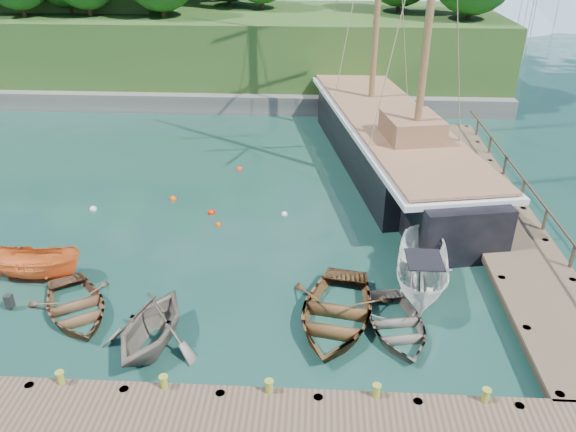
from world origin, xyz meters
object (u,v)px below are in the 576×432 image
rowboat_1 (154,346)px  schooner (388,144)px  rowboat_2 (335,322)px  rowboat_3 (396,332)px  cabin_boat_white (420,292)px  motorboat_orange (39,278)px  rowboat_0 (77,314)px

rowboat_1 → schooner: (9.26, 16.24, 1.16)m
rowboat_1 → rowboat_2: rowboat_1 is taller
rowboat_3 → cabin_boat_white: (1.19, 2.39, 0.00)m
motorboat_orange → schooner: schooner is taller
rowboat_2 → rowboat_3: (2.07, -0.39, 0.00)m
rowboat_0 → cabin_boat_white: cabin_boat_white is taller
cabin_boat_white → schooner: (0.00, 12.67, 1.16)m
schooner → cabin_boat_white: bearing=-101.0°
rowboat_1 → schooner: bearing=70.7°
rowboat_3 → motorboat_orange: (-13.62, 2.49, 0.00)m
cabin_boat_white → schooner: bearing=99.0°
rowboat_0 → rowboat_2: rowboat_2 is taller
rowboat_0 → rowboat_1: (3.17, -1.50, 0.00)m
cabin_boat_white → schooner: 12.72m
rowboat_2 → rowboat_3: size_ratio=1.33×
rowboat_1 → rowboat_3: size_ratio=1.00×
rowboat_3 → schooner: (1.19, 15.06, 1.16)m
rowboat_0 → rowboat_3: size_ratio=1.07×
rowboat_1 → rowboat_3: bearing=18.7°
rowboat_2 → cabin_boat_white: size_ratio=1.02×
cabin_boat_white → schooner: size_ratio=0.18×
rowboat_2 → cabin_boat_white: (3.26, 2.01, 0.00)m
rowboat_0 → schooner: (12.43, 14.74, 1.16)m
rowboat_0 → schooner: 19.32m
rowboat_0 → rowboat_1: size_ratio=1.07×
rowboat_2 → rowboat_0: bearing=-168.9°
rowboat_3 → schooner: bearing=76.2°
rowboat_2 → schooner: schooner is taller
rowboat_0 → motorboat_orange: bearing=105.0°
rowboat_2 → motorboat_orange: 11.74m
rowboat_1 → motorboat_orange: (-5.55, 3.67, 0.00)m
motorboat_orange → schooner: (14.81, 12.57, 1.16)m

